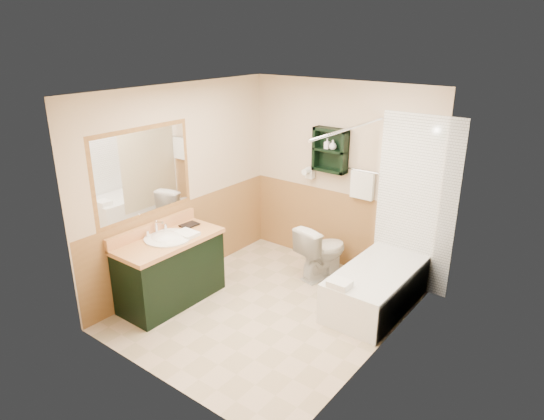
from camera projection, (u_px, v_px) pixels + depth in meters
The scene contains 25 objects.
floor at pixel (267, 309), 5.45m from camera, with size 3.00×3.00×0.00m, color #C9B092.
back_wall at pixel (341, 177), 6.16m from camera, with size 2.60×0.04×2.40m, color beige.
left_wall at pixel (180, 186), 5.78m from camera, with size 0.04×3.00×2.40m, color beige.
right_wall at pixel (385, 241), 4.28m from camera, with size 0.04×3.00×2.40m, color beige.
ceiling at pixel (267, 89), 4.60m from camera, with size 2.60×3.00×0.04m, color white.
wainscot_left at pixel (186, 240), 6.00m from camera, with size 2.98×2.98×1.00m, color #A87B44, non-canonical shape.
wainscot_back at pixel (337, 228), 6.38m from camera, with size 2.58×2.58×1.00m, color #A87B44, non-canonical shape.
mirror_frame at pixel (143, 173), 5.24m from camera, with size 1.30×1.30×1.00m, color olive, non-canonical shape.
mirror_glass at pixel (144, 173), 5.24m from camera, with size 1.20×1.20×0.90m, color white, non-canonical shape.
tile_right at pixel (412, 230), 4.91m from camera, with size 1.50×1.50×2.10m, color white, non-canonical shape.
tile_back at pixel (415, 205), 5.59m from camera, with size 0.95×0.95×2.10m, color white, non-canonical shape.
tile_accent at pixel (420, 147), 4.62m from camera, with size 1.50×1.50×0.10m, color #164D2B, non-canonical shape.
wall_shelf at pixel (330, 150), 6.01m from camera, with size 0.45×0.15×0.55m, color black.
hair_dryer at pixel (310, 173), 6.32m from camera, with size 0.10×0.24×0.18m, color white, non-canonical shape.
towel_bar at pixel (363, 171), 5.86m from camera, with size 0.40×0.06×0.40m, color white, non-canonical shape.
curtain_rod at pixel (352, 128), 5.01m from camera, with size 0.03×0.03×1.60m, color silver.
shower_curtain at pixel (355, 201), 5.43m from camera, with size 1.05×1.05×1.70m, color beige, non-canonical shape.
vanity at pixel (170, 270), 5.50m from camera, with size 0.59×1.23×0.78m, color black.
bathtub at pixel (378, 286), 5.48m from camera, with size 0.69×1.50×0.46m, color white.
toilet at pixel (322, 251), 6.08m from camera, with size 0.39×0.70×0.69m, color white.
counter_towel at pixel (187, 234), 5.44m from camera, with size 0.25×0.20×0.04m, color white.
vanity_book at pixel (185, 216), 5.72m from camera, with size 0.16×0.02×0.21m, color black.
tub_towel at pixel (340, 284), 4.98m from camera, with size 0.22×0.19×0.07m, color white.
soap_bottle_a at pixel (327, 146), 6.01m from camera, with size 0.06×0.13×0.06m, color white.
soap_bottle_b at pixel (333, 146), 5.96m from camera, with size 0.09×0.12×0.09m, color white.
Camera 1 is at (2.91, -3.71, 2.95)m, focal length 32.00 mm.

